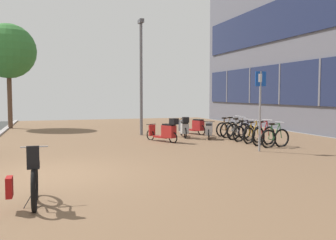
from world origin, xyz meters
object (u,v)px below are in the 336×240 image
at_px(bicycle_rack_02, 253,135).
at_px(street_tree, 8,51).
at_px(bicycle_rack_06, 227,129).
at_px(bicycle_rack_04, 239,131).
at_px(bicycle_rack_01, 264,136).
at_px(bicycle_foreground, 33,183).
at_px(lamp_post, 141,71).
at_px(scooter_mid, 209,130).
at_px(parking_sign, 260,103).
at_px(bicycle_rack_03, 244,133).
at_px(scooter_extra, 195,126).
at_px(bicycle_rack_05, 234,130).
at_px(scooter_near, 184,128).
at_px(scooter_far, 166,131).
at_px(bicycle_rack_00, 275,138).

xyz_separation_m(bicycle_rack_02, street_tree, (-9.98, 10.00, 4.07)).
bearing_deg(bicycle_rack_06, bicycle_rack_02, -92.89).
bearing_deg(bicycle_rack_04, bicycle_rack_01, -90.02).
bearing_deg(bicycle_foreground, lamp_post, 66.79).
distance_m(bicycle_rack_06, scooter_mid, 1.45).
bearing_deg(parking_sign, bicycle_rack_01, 53.24).
bearing_deg(bicycle_rack_03, scooter_extra, 107.69).
distance_m(parking_sign, street_tree, 15.27).
bearing_deg(scooter_mid, bicycle_rack_06, 30.65).
distance_m(bicycle_rack_05, lamp_post, 5.15).
height_order(scooter_near, scooter_extra, scooter_near).
bearing_deg(scooter_extra, street_tree, 144.99).
bearing_deg(bicycle_rack_01, scooter_mid, 114.74).
relative_size(bicycle_foreground, bicycle_rack_06, 1.16).
bearing_deg(parking_sign, scooter_extra, 90.56).
xyz_separation_m(parking_sign, lamp_post, (-2.64, 6.25, 1.39)).
height_order(bicycle_rack_06, street_tree, street_tree).
height_order(bicycle_rack_02, bicycle_rack_06, same).
height_order(bicycle_rack_05, scooter_far, scooter_far).
relative_size(bicycle_rack_04, parking_sign, 0.50).
relative_size(bicycle_rack_02, lamp_post, 0.22).
height_order(bicycle_rack_02, street_tree, street_tree).
relative_size(bicycle_rack_00, lamp_post, 0.24).
relative_size(bicycle_rack_00, bicycle_rack_04, 0.97).
relative_size(bicycle_foreground, bicycle_rack_05, 1.03).
height_order(bicycle_rack_05, lamp_post, lamp_post).
bearing_deg(scooter_extra, bicycle_rack_01, -76.14).
xyz_separation_m(bicycle_foreground, parking_sign, (7.14, 4.24, 1.27)).
xyz_separation_m(bicycle_rack_03, parking_sign, (-0.92, -2.68, 1.34)).
bearing_deg(parking_sign, bicycle_rack_02, 64.42).
bearing_deg(bicycle_rack_02, street_tree, 134.95).
height_order(bicycle_rack_02, bicycle_rack_04, bicycle_rack_04).
height_order(scooter_far, street_tree, street_tree).
distance_m(bicycle_rack_01, bicycle_rack_06, 3.28).
bearing_deg(street_tree, bicycle_rack_03, -43.24).
xyz_separation_m(scooter_extra, lamp_post, (-2.58, 0.50, 2.66)).
xyz_separation_m(bicycle_foreground, scooter_extra, (7.08, 9.99, -0.00)).
bearing_deg(scooter_near, bicycle_rack_06, 0.01).
relative_size(scooter_mid, scooter_far, 0.98).
height_order(scooter_far, lamp_post, lamp_post).
relative_size(bicycle_rack_03, scooter_near, 0.73).
height_order(bicycle_rack_03, bicycle_rack_06, bicycle_rack_03).
relative_size(bicycle_rack_05, bicycle_rack_06, 1.14).
distance_m(scooter_mid, lamp_post, 4.36).
xyz_separation_m(bicycle_rack_03, bicycle_rack_05, (0.19, 1.31, 0.02)).
xyz_separation_m(bicycle_rack_05, street_tree, (-10.12, 8.03, 4.04)).
xyz_separation_m(scooter_near, lamp_post, (-1.60, 1.60, 2.62)).
bearing_deg(bicycle_rack_01, street_tree, 133.29).
bearing_deg(parking_sign, scooter_far, 124.23).
bearing_deg(bicycle_rack_04, bicycle_foreground, -137.14).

